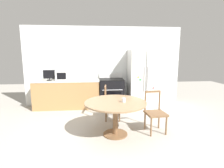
{
  "coord_description": "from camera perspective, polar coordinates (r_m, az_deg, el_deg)",
  "views": [
    {
      "loc": [
        -0.29,
        -3.26,
        1.73
      ],
      "look_at": [
        0.14,
        1.15,
        0.95
      ],
      "focal_mm": 28.0,
      "sensor_mm": 36.0,
      "label": 1
    }
  ],
  "objects": [
    {
      "name": "dining_chair_far",
      "position": [
        4.6,
        -0.16,
        -6.37
      ],
      "size": [
        0.46,
        0.46,
        0.9
      ],
      "rotation": [
        0.0,
        0.0,
        4.62
      ],
      "color": "brown",
      "rests_on": "ground_plane"
    },
    {
      "name": "dining_chair_right",
      "position": [
        4.01,
        13.88,
        -9.13
      ],
      "size": [
        0.46,
        0.46,
        0.9
      ],
      "rotation": [
        0.0,
        0.0,
        3.24
      ],
      "color": "brown",
      "rests_on": "ground_plane"
    },
    {
      "name": "oven_range",
      "position": [
        5.69,
        -0.18,
        -2.84
      ],
      "size": [
        0.76,
        0.68,
        1.08
      ],
      "color": "black",
      "rests_on": "ground_plane"
    },
    {
      "name": "kitchen_counter",
      "position": [
        5.76,
        -14.36,
        -3.16
      ],
      "size": [
        2.05,
        0.64,
        0.9
      ],
      "color": "#AD7F4C",
      "rests_on": "ground_plane"
    },
    {
      "name": "back_wall",
      "position": [
        5.93,
        -2.72,
        5.81
      ],
      "size": [
        5.2,
        0.1,
        2.6
      ],
      "color": "silver",
      "rests_on": "ground_plane"
    },
    {
      "name": "ground_plane",
      "position": [
        3.7,
        -0.42,
        -17.88
      ],
      "size": [
        14.0,
        14.0,
        0.0
      ],
      "primitive_type": "plane",
      "color": "#B2ADA3"
    },
    {
      "name": "microwave",
      "position": [
        5.72,
        -15.45,
        2.76
      ],
      "size": [
        0.47,
        0.36,
        0.29
      ],
      "color": "white",
      "rests_on": "kitchen_counter"
    },
    {
      "name": "candle_glass",
      "position": [
        3.63,
        3.84,
        -5.33
      ],
      "size": [
        0.08,
        0.08,
        0.09
      ],
      "color": "silver",
      "rests_on": "dining_table"
    },
    {
      "name": "dining_table",
      "position": [
        3.7,
        1.13,
        -7.72
      ],
      "size": [
        1.3,
        1.3,
        0.73
      ],
      "color": "#997551",
      "rests_on": "ground_plane"
    },
    {
      "name": "refrigerator",
      "position": [
        5.73,
        9.96,
        1.71
      ],
      "size": [
        0.89,
        0.77,
        1.84
      ],
      "color": "white",
      "rests_on": "ground_plane"
    },
    {
      "name": "countertop_tv",
      "position": [
        5.73,
        -19.85,
        2.8
      ],
      "size": [
        0.35,
        0.16,
        0.32
      ],
      "color": "black",
      "rests_on": "kitchen_counter"
    }
  ]
}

